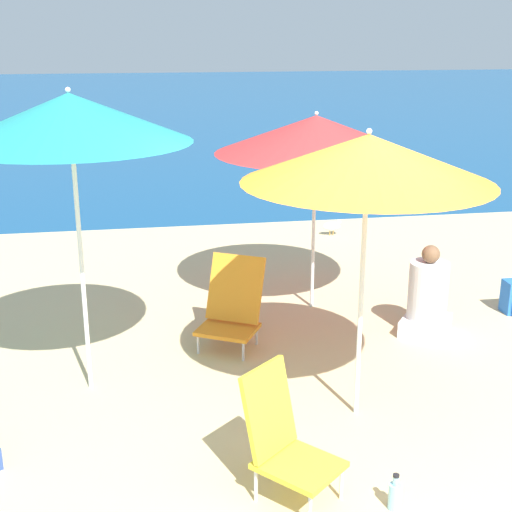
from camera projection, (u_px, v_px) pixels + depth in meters
name	position (u px, v px, depth m)	size (l,w,h in m)	color
ground_plane	(388.00, 466.00, 4.86)	(60.00, 60.00, 0.00)	#D1BA89
sea_water	(171.00, 100.00, 29.71)	(60.00, 40.00, 0.01)	navy
beach_umbrella_red	(316.00, 135.00, 7.11)	(2.05, 2.05, 2.07)	white
beach_umbrella_orange	(368.00, 159.00, 4.94)	(1.79, 1.79, 2.20)	white
beach_umbrella_teal	(70.00, 118.00, 5.26)	(1.82, 1.82, 2.45)	white
beach_chair_yellow	(283.00, 436.00, 4.47)	(0.68, 0.70, 0.85)	silver
beach_chair_orange	(232.00, 305.00, 6.64)	(0.73, 0.74, 0.83)	silver
person_seated_near	(427.00, 299.00, 6.89)	(0.63, 0.64, 0.90)	silver
water_bottle	(395.00, 495.00, 4.41)	(0.08, 0.08, 0.24)	#8CCCEA
seagull	(332.00, 226.00, 10.27)	(0.27, 0.11, 0.23)	gold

